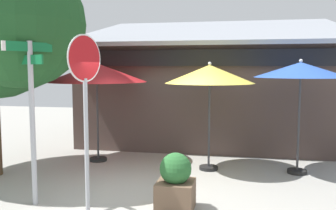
{
  "coord_description": "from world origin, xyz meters",
  "views": [
    {
      "loc": [
        1.82,
        -6.65,
        2.41
      ],
      "look_at": [
        0.24,
        1.2,
        1.6
      ],
      "focal_mm": 39.64,
      "sensor_mm": 36.0,
      "label": 1
    }
  ],
  "objects_px": {
    "stop_sign": "(85,91)",
    "patio_umbrella_mustard_center": "(210,75)",
    "patio_umbrella_crimson_left": "(97,73)",
    "patio_umbrella_royal_blue_right": "(301,71)",
    "sidewalk_planter": "(176,183)",
    "street_sign_post": "(32,106)"
  },
  "relations": [
    {
      "from": "patio_umbrella_crimson_left",
      "to": "sidewalk_planter",
      "type": "xyz_separation_m",
      "value": [
        2.55,
        -2.86,
        -1.82
      ]
    },
    {
      "from": "sidewalk_planter",
      "to": "stop_sign",
      "type": "bearing_deg",
      "value": -158.76
    },
    {
      "from": "patio_umbrella_mustard_center",
      "to": "sidewalk_planter",
      "type": "height_order",
      "value": "patio_umbrella_mustard_center"
    },
    {
      "from": "street_sign_post",
      "to": "patio_umbrella_crimson_left",
      "type": "xyz_separation_m",
      "value": [
        -0.07,
        3.11,
        0.52
      ]
    },
    {
      "from": "stop_sign",
      "to": "patio_umbrella_mustard_center",
      "type": "xyz_separation_m",
      "value": [
        1.69,
        3.12,
        0.2
      ]
    },
    {
      "from": "patio_umbrella_royal_blue_right",
      "to": "street_sign_post",
      "type": "bearing_deg",
      "value": -148.74
    },
    {
      "from": "stop_sign",
      "to": "patio_umbrella_mustard_center",
      "type": "distance_m",
      "value": 3.56
    },
    {
      "from": "stop_sign",
      "to": "patio_umbrella_mustard_center",
      "type": "relative_size",
      "value": 1.15
    },
    {
      "from": "sidewalk_planter",
      "to": "street_sign_post",
      "type": "bearing_deg",
      "value": -174.19
    },
    {
      "from": "street_sign_post",
      "to": "patio_umbrella_mustard_center",
      "type": "height_order",
      "value": "street_sign_post"
    },
    {
      "from": "patio_umbrella_crimson_left",
      "to": "patio_umbrella_royal_blue_right",
      "type": "distance_m",
      "value": 4.9
    },
    {
      "from": "street_sign_post",
      "to": "patio_umbrella_crimson_left",
      "type": "relative_size",
      "value": 1.1
    },
    {
      "from": "stop_sign",
      "to": "patio_umbrella_mustard_center",
      "type": "bearing_deg",
      "value": 61.51
    },
    {
      "from": "patio_umbrella_mustard_center",
      "to": "patio_umbrella_royal_blue_right",
      "type": "relative_size",
      "value": 0.98
    },
    {
      "from": "patio_umbrella_royal_blue_right",
      "to": "patio_umbrella_mustard_center",
      "type": "bearing_deg",
      "value": -177.51
    },
    {
      "from": "patio_umbrella_crimson_left",
      "to": "patio_umbrella_royal_blue_right",
      "type": "relative_size",
      "value": 1.0
    },
    {
      "from": "patio_umbrella_crimson_left",
      "to": "patio_umbrella_royal_blue_right",
      "type": "bearing_deg",
      "value": -2.07
    },
    {
      "from": "sidewalk_planter",
      "to": "patio_umbrella_crimson_left",
      "type": "bearing_deg",
      "value": 131.78
    },
    {
      "from": "patio_umbrella_crimson_left",
      "to": "patio_umbrella_mustard_center",
      "type": "relative_size",
      "value": 1.02
    },
    {
      "from": "patio_umbrella_royal_blue_right",
      "to": "sidewalk_planter",
      "type": "relative_size",
      "value": 2.65
    },
    {
      "from": "patio_umbrella_royal_blue_right",
      "to": "sidewalk_planter",
      "type": "height_order",
      "value": "patio_umbrella_royal_blue_right"
    },
    {
      "from": "patio_umbrella_mustard_center",
      "to": "street_sign_post",
      "type": "bearing_deg",
      "value": -134.7
    }
  ]
}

